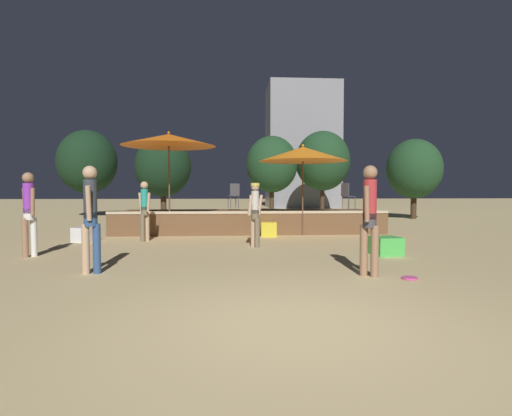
{
  "coord_description": "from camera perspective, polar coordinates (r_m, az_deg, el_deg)",
  "views": [
    {
      "loc": [
        -0.67,
        -4.17,
        1.45
      ],
      "look_at": [
        0.0,
        5.72,
        0.99
      ],
      "focal_mm": 28.0,
      "sensor_mm": 36.0,
      "label": 1
    }
  ],
  "objects": [
    {
      "name": "person_1",
      "position": [
        7.39,
        -22.56,
        -0.76
      ],
      "size": [
        0.31,
        0.53,
        1.86
      ],
      "rotation": [
        0.0,
        0.0,
        0.17
      ],
      "color": "tan",
      "rests_on": "ground"
    },
    {
      "name": "wooden_deck",
      "position": [
        14.04,
        -1.12,
        -1.87
      ],
      "size": [
        8.9,
        2.99,
        0.77
      ],
      "color": "brown",
      "rests_on": "ground"
    },
    {
      "name": "background_tree_3",
      "position": [
        24.65,
        2.28,
        6.24
      ],
      "size": [
        3.15,
        3.15,
        4.74
      ],
      "color": "#3D2B1C",
      "rests_on": "ground"
    },
    {
      "name": "background_tree_1",
      "position": [
        21.36,
        21.66,
        5.21
      ],
      "size": [
        2.67,
        2.67,
        3.96
      ],
      "color": "#3D2B1C",
      "rests_on": "ground"
    },
    {
      "name": "patio_umbrella_0",
      "position": [
        12.76,
        6.72,
        7.65
      ],
      "size": [
        2.8,
        2.8,
        2.88
      ],
      "color": "brown",
      "rests_on": "ground"
    },
    {
      "name": "cube_seat_0",
      "position": [
        12.13,
        -23.33,
        -3.49
      ],
      "size": [
        0.63,
        0.63,
        0.4
      ],
      "rotation": [
        0.0,
        0.0,
        -0.31
      ],
      "color": "white",
      "rests_on": "ground"
    },
    {
      "name": "cube_seat_1",
      "position": [
        12.36,
        1.86,
        -3.07
      ],
      "size": [
        0.51,
        0.51,
        0.45
      ],
      "rotation": [
        0.0,
        0.0,
        -0.09
      ],
      "color": "yellow",
      "rests_on": "ground"
    },
    {
      "name": "ground_plane",
      "position": [
        4.47,
        5.17,
        -16.31
      ],
      "size": [
        120.0,
        120.0,
        0.0
      ],
      "primitive_type": "plane",
      "color": "tan"
    },
    {
      "name": "person_3",
      "position": [
        11.6,
        -15.63,
        -0.16
      ],
      "size": [
        0.42,
        0.34,
        1.68
      ],
      "rotation": [
        0.0,
        0.0,
        0.92
      ],
      "color": "#72664C",
      "rests_on": "ground"
    },
    {
      "name": "background_tree_0",
      "position": [
        26.77,
        9.49,
        6.63
      ],
      "size": [
        3.56,
        3.56,
        5.3
      ],
      "color": "#3D2B1C",
      "rests_on": "ground"
    },
    {
      "name": "cube_seat_2",
      "position": [
        9.35,
        18.06,
        -5.17
      ],
      "size": [
        0.65,
        0.65,
        0.4
      ],
      "rotation": [
        0.0,
        0.0,
        0.13
      ],
      "color": "#4CC651",
      "rests_on": "ground"
    },
    {
      "name": "distant_building",
      "position": [
        33.61,
        6.56,
        8.69
      ],
      "size": [
        5.7,
        4.47,
        10.02
      ],
      "color": "gray",
      "rests_on": "ground"
    },
    {
      "name": "bistro_chair_1",
      "position": [
        14.55,
        -3.16,
        2.11
      ],
      "size": [
        0.43,
        0.43,
        0.9
      ],
      "rotation": [
        0.0,
        0.0,
        3.46
      ],
      "color": "#47474C",
      "rests_on": "wooden_deck"
    },
    {
      "name": "patio_umbrella_1",
      "position": [
        12.8,
        -12.35,
        9.44
      ],
      "size": [
        2.9,
        2.9,
        3.25
      ],
      "color": "brown",
      "rests_on": "ground"
    },
    {
      "name": "background_tree_4",
      "position": [
        23.24,
        -22.96,
        6.06
      ],
      "size": [
        3.07,
        3.07,
        4.62
      ],
      "color": "#3D2B1C",
      "rests_on": "ground"
    },
    {
      "name": "background_tree_2",
      "position": [
        20.03,
        -13.12,
        5.81
      ],
      "size": [
        2.7,
        2.7,
        4.08
      ],
      "color": "#3D2B1C",
      "rests_on": "ground"
    },
    {
      "name": "bistro_chair_0",
      "position": [
        13.82,
        12.84,
        2.02
      ],
      "size": [
        0.46,
        0.46,
        0.9
      ],
      "rotation": [
        0.0,
        0.0,
        2.03
      ],
      "color": "#47474C",
      "rests_on": "wooden_deck"
    },
    {
      "name": "frisbee_disc",
      "position": [
        7.01,
        21.1,
        -9.32
      ],
      "size": [
        0.25,
        0.25,
        0.03
      ],
      "color": "#E54C99",
      "rests_on": "ground"
    },
    {
      "name": "person_0",
      "position": [
        6.89,
        15.92,
        -0.94
      ],
      "size": [
        0.37,
        0.48,
        1.85
      ],
      "rotation": [
        0.0,
        0.0,
        2.54
      ],
      "color": "#997051",
      "rests_on": "ground"
    },
    {
      "name": "person_2",
      "position": [
        9.84,
        -29.7,
        -0.28
      ],
      "size": [
        0.42,
        0.37,
        1.82
      ],
      "rotation": [
        0.0,
        0.0,
        4.02
      ],
      "color": "white",
      "rests_on": "ground"
    },
    {
      "name": "person_4",
      "position": [
        10.03,
        -0.13,
        -0.53
      ],
      "size": [
        0.43,
        0.33,
        1.62
      ],
      "rotation": [
        0.0,
        0.0,
        2.17
      ],
      "color": "#72664C",
      "rests_on": "ground"
    }
  ]
}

